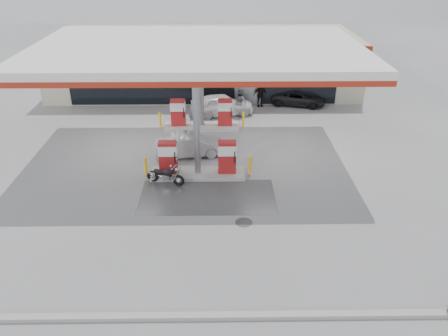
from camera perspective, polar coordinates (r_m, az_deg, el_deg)
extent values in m
plane|color=gray|center=(19.45, -3.62, -3.78)|extent=(90.00, 90.00, 0.00)
cube|color=#4C4C4F|center=(19.43, -2.15, -3.77)|extent=(6.00, 3.00, 0.00)
cylinder|color=#38383A|center=(17.78, 2.60, -7.11)|extent=(0.70, 0.70, 0.01)
cube|color=gray|center=(13.93, -4.91, -18.77)|extent=(28.00, 0.25, 0.15)
cube|color=#B9B19B|center=(33.57, -2.54, 13.71)|extent=(22.00, 8.00, 4.00)
cube|color=black|center=(29.85, -2.72, 10.70)|extent=(18.00, 0.10, 2.60)
cube|color=maroon|center=(29.24, -2.82, 14.60)|extent=(22.00, 0.25, 1.00)
cube|color=navy|center=(29.78, 11.21, 14.37)|extent=(3.50, 0.12, 0.80)
cube|color=gray|center=(29.95, 3.13, 10.15)|extent=(1.80, 0.14, 2.20)
cube|color=silver|center=(22.11, -3.48, 15.04)|extent=(16.00, 10.00, 0.60)
cube|color=maroon|center=(17.38, -4.12, 10.84)|extent=(16.00, 0.12, 0.24)
cube|color=maroon|center=(26.99, -3.03, 17.00)|extent=(16.00, 0.12, 0.24)
cylinder|color=gray|center=(20.06, -3.60, 5.56)|extent=(0.32, 0.32, 5.00)
cylinder|color=gray|center=(25.71, -3.03, 10.63)|extent=(0.32, 0.32, 5.00)
cube|color=#9E9E99|center=(21.13, -3.40, -0.73)|extent=(4.50, 1.30, 0.18)
cube|color=maroon|center=(20.84, -7.32, 1.40)|extent=(0.85, 0.48, 1.60)
cube|color=maroon|center=(20.70, 0.40, 1.46)|extent=(0.85, 0.48, 1.60)
cube|color=silver|center=(20.67, -7.38, 2.39)|extent=(0.88, 0.52, 0.50)
cube|color=silver|center=(20.53, 0.41, 2.46)|extent=(0.88, 0.52, 0.50)
cylinder|color=yellow|center=(21.19, -10.20, 0.31)|extent=(0.14, 0.14, 0.90)
cylinder|color=yellow|center=(20.95, 3.41, 0.40)|extent=(0.14, 0.14, 0.90)
cube|color=#9E9E99|center=(26.56, -2.90, 5.47)|extent=(4.50, 1.30, 0.18)
cube|color=maroon|center=(26.32, -6.02, 7.22)|extent=(0.85, 0.48, 1.60)
cube|color=maroon|center=(26.22, 0.14, 7.29)|extent=(0.85, 0.48, 1.60)
cube|color=silver|center=(26.18, -6.06, 8.04)|extent=(0.88, 0.52, 0.50)
cube|color=silver|center=(26.08, 0.14, 8.12)|extent=(0.88, 0.52, 0.50)
cylinder|color=yellow|center=(26.60, -8.34, 6.29)|extent=(0.14, 0.14, 0.90)
cylinder|color=yellow|center=(26.41, 2.54, 6.40)|extent=(0.14, 0.14, 0.90)
torus|color=black|center=(20.23, -5.95, -1.61)|extent=(0.58, 0.30, 0.57)
torus|color=black|center=(20.72, -9.31, -1.08)|extent=(0.58, 0.30, 0.57)
cube|color=gray|center=(20.41, -7.57, -1.18)|extent=(0.43, 0.33, 0.28)
cube|color=black|center=(20.42, -7.95, -0.89)|extent=(0.84, 0.35, 0.08)
ellipsoid|color=black|center=(20.22, -7.25, -0.48)|extent=(0.60, 0.45, 0.27)
cube|color=black|center=(20.42, -8.46, -0.44)|extent=(0.57, 0.38, 0.09)
cylinder|color=silver|center=(19.98, -6.55, 0.13)|extent=(0.25, 0.70, 0.03)
sphere|color=silver|center=(19.99, -6.23, -0.21)|extent=(0.17, 0.17, 0.17)
cylinder|color=silver|center=(20.75, -8.61, -1.05)|extent=(0.84, 0.33, 0.08)
imported|color=white|center=(28.38, -0.28, 8.29)|extent=(4.26, 2.41, 1.37)
imported|color=slate|center=(28.18, 2.20, 8.66)|extent=(0.95, 1.08, 1.87)
imported|color=#9EA1A5|center=(22.90, -4.47, 3.02)|extent=(3.80, 1.83, 1.20)
imported|color=#929499|center=(32.47, -10.68, 10.28)|extent=(4.50, 1.90, 1.30)
imported|color=black|center=(30.63, 9.71, 9.04)|extent=(4.00, 2.56, 1.03)
imported|color=black|center=(29.92, 4.74, 9.49)|extent=(1.02, 0.61, 1.62)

